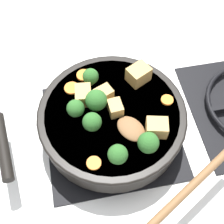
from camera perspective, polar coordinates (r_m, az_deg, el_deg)
name	(u,v)px	position (r m, az deg, el deg)	size (l,w,h in m)	color
ground_plane	(112,131)	(0.75, 0.00, -3.55)	(2.40, 2.40, 0.00)	white
front_burner_grate	(112,129)	(0.74, 0.00, -3.11)	(0.31, 0.31, 0.03)	black
skillet_pan	(111,119)	(0.70, -0.14, -1.23)	(0.33, 0.42, 0.06)	black
wooden_spoon	(165,161)	(0.62, 9.70, -8.91)	(0.26, 0.24, 0.02)	brown
tofu_cube_center_large	(157,128)	(0.64, 8.18, -2.85)	(0.04, 0.03, 0.03)	tan
tofu_cube_near_handle	(139,74)	(0.71, 4.87, 6.87)	(0.05, 0.04, 0.04)	tan
tofu_cube_east_chunk	(116,110)	(0.66, 0.69, 0.45)	(0.04, 0.03, 0.03)	tan
tofu_cube_west_chunk	(83,95)	(0.68, -5.25, 3.06)	(0.04, 0.03, 0.03)	tan
tofu_cube_back_piece	(104,94)	(0.68, -1.53, 3.26)	(0.04, 0.03, 0.03)	tan
broccoli_floret_near_spoon	(91,77)	(0.70, -3.94, 6.48)	(0.04, 0.04, 0.04)	#709956
broccoli_floret_center_top	(96,100)	(0.66, -2.91, 2.14)	(0.05, 0.05, 0.05)	#709956
broccoli_floret_east_rim	(92,122)	(0.63, -3.66, -1.85)	(0.04, 0.04, 0.05)	#709956
broccoli_floret_west_rim	(148,143)	(0.61, 6.64, -5.62)	(0.04, 0.04, 0.05)	#709956
broccoli_floret_north_edge	(76,109)	(0.65, -6.67, 0.63)	(0.04, 0.04, 0.05)	#709956
broccoli_floret_south_cluster	(118,154)	(0.60, 1.06, -7.78)	(0.04, 0.04, 0.05)	#709956
carrot_slice_orange_thin	(94,163)	(0.62, -3.34, -9.32)	(0.03, 0.03, 0.01)	orange
carrot_slice_near_center	(84,75)	(0.73, -5.20, 6.72)	(0.03, 0.03, 0.01)	orange
carrot_slice_edge_slice	(167,100)	(0.70, 10.04, 2.18)	(0.03, 0.03, 0.01)	orange
carrot_slice_under_broccoli	(72,88)	(0.71, -7.38, 4.35)	(0.03, 0.03, 0.01)	orange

